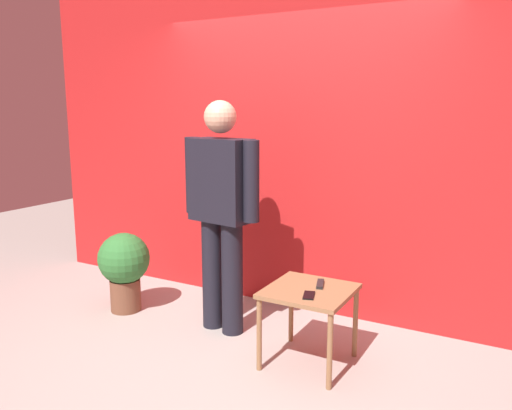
# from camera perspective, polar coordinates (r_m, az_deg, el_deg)

# --- Properties ---
(ground_plane) EXTENTS (12.00, 12.00, 0.00)m
(ground_plane) POSITION_cam_1_polar(r_m,az_deg,el_deg) (3.76, -3.72, -16.86)
(ground_plane) COLOR #9E9991
(back_wall_red) EXTENTS (5.43, 0.12, 3.21)m
(back_wall_red) POSITION_cam_1_polar(r_m,az_deg,el_deg) (4.41, 4.72, 8.98)
(back_wall_red) COLOR red
(back_wall_red) RESTS_ON ground_plane
(standing_person) EXTENTS (0.71, 0.31, 1.79)m
(standing_person) POSITION_cam_1_polar(r_m,az_deg,el_deg) (3.94, -3.85, -0.04)
(standing_person) COLOR black
(standing_person) RESTS_ON ground_plane
(side_table) EXTENTS (0.56, 0.56, 0.54)m
(side_table) POSITION_cam_1_polar(r_m,az_deg,el_deg) (3.56, 5.91, -10.33)
(side_table) COLOR olive
(side_table) RESTS_ON ground_plane
(cell_phone) EXTENTS (0.11, 0.16, 0.01)m
(cell_phone) POSITION_cam_1_polar(r_m,az_deg,el_deg) (3.41, 5.88, -9.91)
(cell_phone) COLOR black
(cell_phone) RESTS_ON side_table
(tv_remote) EXTENTS (0.10, 0.18, 0.02)m
(tv_remote) POSITION_cam_1_polar(r_m,az_deg,el_deg) (3.61, 7.11, -8.66)
(tv_remote) COLOR black
(tv_remote) RESTS_ON side_table
(potted_plant) EXTENTS (0.44, 0.44, 0.69)m
(potted_plant) POSITION_cam_1_polar(r_m,az_deg,el_deg) (4.59, -14.38, -6.46)
(potted_plant) COLOR brown
(potted_plant) RESTS_ON ground_plane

